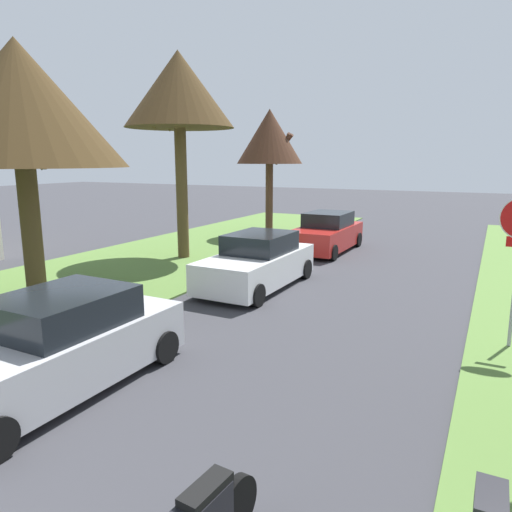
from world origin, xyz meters
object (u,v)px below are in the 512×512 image
object	(u,v)px
parked_sedan_silver	(57,347)
street_tree_left_mid_a	(19,105)
parked_sedan_white	(258,263)
parked_sedan_red	(326,233)
street_tree_left_far	(270,138)
street_tree_left_mid_b	(179,92)

from	to	relation	value
parked_sedan_silver	street_tree_left_mid_a	bearing A→B (deg)	145.24
parked_sedan_white	parked_sedan_red	bearing A→B (deg)	90.15
street_tree_left_mid_a	parked_sedan_silver	world-z (taller)	street_tree_left_mid_a
street_tree_left_mid_a	street_tree_left_far	size ratio (longest dim) A/B	1.06
street_tree_left_mid_a	parked_sedan_white	distance (m)	7.18
parked_sedan_silver	parked_sedan_white	distance (m)	7.07
street_tree_left_mid_a	parked_sedan_red	distance (m)	12.09
street_tree_left_mid_a	parked_sedan_white	world-z (taller)	street_tree_left_mid_a
street_tree_left_mid_b	parked_sedan_silver	world-z (taller)	street_tree_left_mid_b
street_tree_left_mid_a	parked_sedan_red	bearing A→B (deg)	70.44
street_tree_left_far	parked_sedan_red	size ratio (longest dim) A/B	1.34
parked_sedan_white	parked_sedan_red	distance (m)	6.26
street_tree_left_mid_b	parked_sedan_white	distance (m)	7.29
street_tree_left_far	parked_sedan_silver	distance (m)	16.55
street_tree_left_mid_a	street_tree_left_far	distance (m)	13.02
street_tree_left_mid_a	parked_sedan_silver	xyz separation A→B (m)	(3.79, -2.63, -4.15)
street_tree_left_far	parked_sedan_red	world-z (taller)	street_tree_left_far
street_tree_left_mid_b	parked_sedan_silver	size ratio (longest dim) A/B	1.67
street_tree_left_mid_b	street_tree_left_far	distance (m)	6.33
street_tree_left_mid_a	parked_sedan_silver	distance (m)	6.21
street_tree_left_mid_a	parked_sedan_silver	size ratio (longest dim) A/B	1.42
street_tree_left_mid_a	street_tree_left_mid_b	distance (m)	6.99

